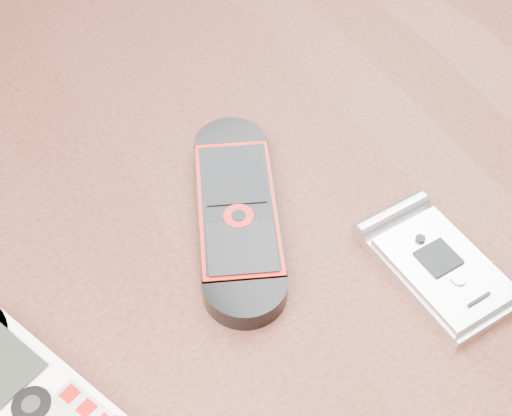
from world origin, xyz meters
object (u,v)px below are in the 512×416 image
(table, at_px, (250,308))
(motorola_razr, at_px, (440,267))
(nokia_white, at_px, (28,405))
(nokia_black_red, at_px, (238,212))

(table, xyz_separation_m, motorola_razr, (0.08, -0.09, 0.11))
(nokia_white, distance_m, nokia_black_red, 0.17)
(nokia_black_red, bearing_deg, nokia_white, -134.61)
(table, height_order, nokia_white, nokia_white)
(table, distance_m, motorola_razr, 0.17)
(table, bearing_deg, nokia_white, -161.89)
(nokia_black_red, bearing_deg, motorola_razr, -24.79)
(nokia_white, bearing_deg, motorola_razr, -30.03)
(table, xyz_separation_m, nokia_black_red, (-0.01, 0.00, 0.11))
(nokia_black_red, xyz_separation_m, motorola_razr, (0.08, -0.10, -0.00))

